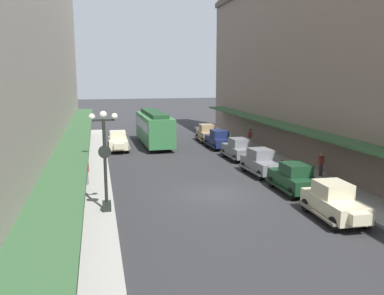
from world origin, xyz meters
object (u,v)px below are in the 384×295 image
(parked_car_0, at_px, (207,133))
(pedestrian_4, at_px, (250,137))
(parked_car_6, at_px, (334,201))
(parked_car_3, at_px, (238,148))
(pedestrian_3, at_px, (321,164))
(pedestrian_0, at_px, (86,139))
(pedestrian_1, at_px, (74,168))
(pedestrian_2, at_px, (86,172))
(fire_hydrant, at_px, (282,165))
(parked_car_5, at_px, (294,177))
(parked_car_1, at_px, (262,162))
(lamp_post_with_clock, at_px, (105,157))
(parked_car_2, at_px, (118,141))
(parked_car_4, at_px, (219,139))
(streetcar, at_px, (154,127))

(parked_car_0, bearing_deg, pedestrian_4, -55.26)
(parked_car_6, bearing_deg, pedestrian_4, 80.46)
(parked_car_3, bearing_deg, pedestrian_3, -64.62)
(parked_car_3, relative_size, pedestrian_0, 2.62)
(pedestrian_1, bearing_deg, parked_car_0, 47.39)
(pedestrian_2, xyz_separation_m, pedestrian_3, (15.74, -1.43, 0.00))
(fire_hydrant, height_order, pedestrian_0, pedestrian_0)
(parked_car_5, distance_m, fire_hydrant, 5.10)
(parked_car_0, bearing_deg, parked_car_6, -90.45)
(parked_car_6, xyz_separation_m, pedestrian_2, (-12.03, 8.84, 0.05))
(parked_car_1, height_order, pedestrian_4, parked_car_1)
(lamp_post_with_clock, bearing_deg, parked_car_2, 85.11)
(parked_car_0, relative_size, parked_car_4, 1.01)
(parked_car_0, height_order, pedestrian_1, parked_car_0)
(parked_car_0, distance_m, parked_car_2, 10.10)
(streetcar, bearing_deg, pedestrian_2, -114.04)
(parked_car_1, xyz_separation_m, streetcar, (-5.77, 13.85, 0.96))
(parked_car_5, relative_size, pedestrian_3, 2.60)
(parked_car_6, bearing_deg, parked_car_2, 114.12)
(parked_car_5, bearing_deg, pedestrian_4, 78.45)
(parked_car_3, xyz_separation_m, pedestrian_4, (3.02, 5.02, 0.07))
(parked_car_2, bearing_deg, parked_car_0, 18.14)
(lamp_post_with_clock, bearing_deg, pedestrian_4, 48.76)
(parked_car_1, distance_m, parked_car_5, 4.56)
(pedestrian_0, bearing_deg, parked_car_5, -55.02)
(parked_car_0, height_order, parked_car_3, same)
(parked_car_5, distance_m, streetcar, 19.36)
(pedestrian_0, bearing_deg, fire_hydrant, -42.86)
(pedestrian_1, distance_m, pedestrian_4, 18.82)
(parked_car_4, bearing_deg, streetcar, 151.36)
(parked_car_4, relative_size, pedestrian_2, 2.61)
(fire_hydrant, xyz_separation_m, pedestrian_3, (1.87, -2.13, 0.43))
(pedestrian_1, bearing_deg, pedestrian_0, 87.73)
(parked_car_3, xyz_separation_m, pedestrian_3, (3.43, -7.22, 0.05))
(parked_car_3, height_order, pedestrian_3, parked_car_3)
(parked_car_3, height_order, pedestrian_0, parked_car_3)
(lamp_post_with_clock, height_order, pedestrian_0, lamp_post_with_clock)
(parked_car_6, xyz_separation_m, pedestrian_1, (-12.84, 9.98, 0.07))
(pedestrian_4, bearing_deg, parked_car_6, -99.54)
(pedestrian_2, bearing_deg, parked_car_6, -36.31)
(parked_car_1, bearing_deg, pedestrian_1, 176.83)
(streetcar, bearing_deg, parked_car_0, 10.01)
(parked_car_3, height_order, parked_car_6, same)
(parked_car_1, height_order, streetcar, streetcar)
(pedestrian_1, relative_size, pedestrian_2, 1.02)
(pedestrian_2, xyz_separation_m, pedestrian_4, (15.34, 10.81, 0.02))
(pedestrian_1, height_order, pedestrian_4, same)
(pedestrian_3, bearing_deg, parked_car_6, -116.60)
(parked_car_2, height_order, parked_car_6, same)
(parked_car_1, xyz_separation_m, pedestrian_2, (-12.14, -0.42, 0.05))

